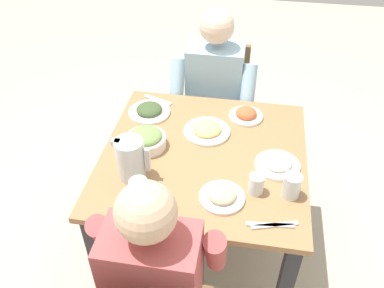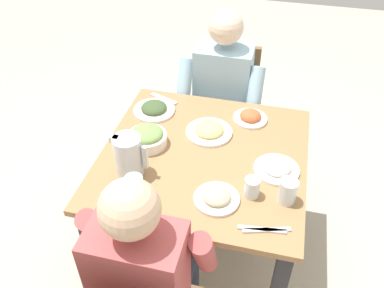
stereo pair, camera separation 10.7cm
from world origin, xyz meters
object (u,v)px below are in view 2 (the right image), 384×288
at_px(salad_bowl, 147,137).
at_px(plate_rice_curry, 250,117).
at_px(diner_near, 149,267).
at_px(water_pitcher, 129,156).
at_px(plate_dolmas, 154,109).
at_px(plate_yoghurt, 277,168).
at_px(chair_far, 224,105).
at_px(dining_table, 203,173).
at_px(plate_beans, 217,197).
at_px(water_glass_by_pitcher, 134,187).
at_px(water_glass_far_left, 252,187).
at_px(diner_far, 219,104).
at_px(water_glass_center, 288,191).
at_px(plate_fries, 209,130).

xyz_separation_m(salad_bowl, plate_rice_curry, (0.45, 0.31, -0.02)).
bearing_deg(diner_near, water_pitcher, 118.47).
bearing_deg(plate_dolmas, salad_bowl, -78.74).
bearing_deg(water_pitcher, plate_yoghurt, 14.67).
bearing_deg(water_pitcher, chair_far, 75.34).
bearing_deg(dining_table, plate_beans, -66.96).
distance_m(dining_table, salad_bowl, 0.32).
bearing_deg(plate_rice_curry, water_glass_by_pitcher, -121.49).
xyz_separation_m(plate_dolmas, water_glass_far_left, (0.57, -0.47, 0.03)).
relative_size(diner_near, plate_yoghurt, 5.79).
bearing_deg(diner_far, plate_yoghurt, -58.50).
bearing_deg(water_glass_center, plate_fries, 138.11).
xyz_separation_m(diner_near, plate_beans, (0.19, 0.30, 0.12)).
bearing_deg(salad_bowl, water_glass_far_left, -22.04).
relative_size(plate_beans, water_glass_far_left, 2.14).
xyz_separation_m(salad_bowl, plate_fries, (0.27, 0.15, -0.02)).
height_order(dining_table, diner_far, diner_far).
bearing_deg(diner_near, salad_bowl, 108.54).
bearing_deg(water_glass_center, chair_far, 113.42).
relative_size(dining_table, plate_yoghurt, 4.67).
bearing_deg(plate_dolmas, water_glass_by_pitcher, -79.50).
bearing_deg(water_glass_center, plate_rice_curry, 112.72).
distance_m(diner_far, plate_dolmas, 0.43).
bearing_deg(plate_rice_curry, water_pitcher, -131.86).
height_order(salad_bowl, plate_beans, salad_bowl).
height_order(plate_dolmas, water_glass_far_left, water_glass_far_left).
bearing_deg(plate_fries, water_glass_by_pitcher, -113.65).
bearing_deg(plate_fries, plate_yoghurt, -28.84).
height_order(plate_beans, water_glass_far_left, water_glass_far_left).
distance_m(plate_fries, water_glass_far_left, 0.44).
relative_size(diner_far, plate_yoghurt, 5.79).
height_order(plate_fries, plate_rice_curry, plate_rice_curry).
relative_size(water_pitcher, plate_fries, 0.84).
relative_size(diner_near, water_pitcher, 6.09).
xyz_separation_m(water_pitcher, water_glass_by_pitcher, (0.07, -0.13, -0.05)).
distance_m(water_glass_center, water_glass_by_pitcher, 0.62).
relative_size(chair_far, diner_far, 0.75).
distance_m(diner_far, water_glass_far_left, 0.83).
bearing_deg(plate_beans, plate_yoghurt, 46.49).
height_order(dining_table, water_glass_by_pitcher, water_glass_by_pitcher).
bearing_deg(water_glass_center, water_glass_by_pitcher, -168.58).
bearing_deg(diner_near, diner_far, 87.53).
height_order(diner_near, plate_dolmas, diner_near).
relative_size(diner_near, water_glass_center, 10.87).
bearing_deg(water_glass_by_pitcher, water_pitcher, 117.98).
bearing_deg(water_pitcher, plate_beans, -10.19).
xyz_separation_m(diner_far, water_glass_far_left, (0.28, -0.77, 0.15)).
xyz_separation_m(chair_far, salad_bowl, (-0.24, -0.76, 0.29)).
bearing_deg(dining_table, plate_dolmas, 140.45).
bearing_deg(plate_beans, water_glass_by_pitcher, -170.58).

